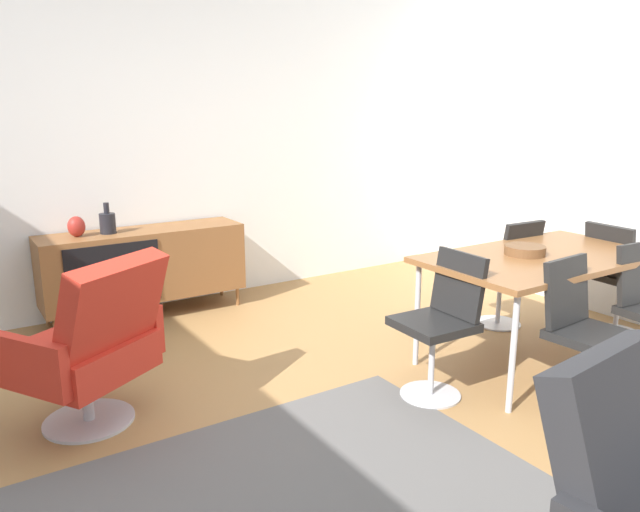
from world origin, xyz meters
TOP-DOWN VIEW (x-y plane):
  - ground_plane at (0.00, 0.00)m, footprint 8.32×8.32m
  - wall_back at (0.00, 2.60)m, footprint 6.80×0.12m
  - sideboard at (-0.05, 2.30)m, footprint 1.60×0.45m
  - vase_cobalt at (-0.31, 2.30)m, footprint 0.12×0.12m
  - vase_sculptural_dark at (-0.54, 2.30)m, footprint 0.13×0.13m
  - dining_table at (1.86, -0.05)m, footprint 1.60×0.90m
  - wooden_bowl_on_table at (1.76, 0.01)m, footprint 0.26×0.26m
  - dining_chair_front_left at (1.51, -0.61)m, footprint 0.43×0.45m
  - dining_chair_near_window at (0.97, -0.05)m, footprint 0.44×0.41m
  - dining_chair_back_right at (2.21, 0.51)m, footprint 0.42×0.44m
  - dining_chair_far_end at (2.75, -0.05)m, footprint 0.45×0.42m
  - lounge_chair_red at (-0.83, 0.68)m, footprint 0.89×0.88m
  - area_rug at (-0.28, -0.52)m, footprint 2.20×1.70m

SIDE VIEW (x-z plane):
  - ground_plane at x=0.00m, z-range 0.00..0.00m
  - area_rug at x=-0.28m, z-range 0.00..0.01m
  - sideboard at x=-0.05m, z-range 0.08..0.80m
  - lounge_chair_red at x=-0.83m, z-range -0.01..0.94m
  - dining_chair_front_left at x=1.51m, z-range 0.04..0.90m
  - dining_chair_near_window at x=0.97m, z-range 0.04..0.90m
  - dining_chair_back_right at x=2.21m, z-range 0.04..0.90m
  - dining_chair_far_end at x=2.75m, z-range 0.04..0.90m
  - dining_table at x=1.86m, z-range 0.33..1.07m
  - wooden_bowl_on_table at x=1.76m, z-range 0.74..0.80m
  - vase_sculptural_dark at x=-0.54m, z-range 0.72..0.88m
  - vase_cobalt at x=-0.31m, z-range 0.69..0.93m
  - wall_back at x=0.00m, z-range 0.00..2.80m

